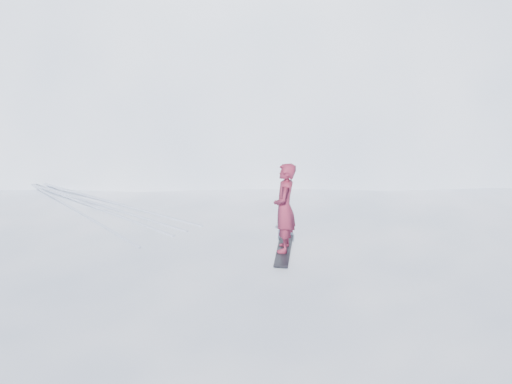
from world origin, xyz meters
TOP-DOWN VIEW (x-y plane):
  - ground at (0.00, 0.00)m, footprint 400.00×400.00m
  - near_ridge at (1.00, 3.00)m, footprint 36.00×28.00m
  - summit_peak at (22.00, 26.00)m, footprint 60.00×56.00m
  - peak_shoulder at (10.00, 20.00)m, footprint 28.00×24.00m
  - wind_bumps at (-0.56, 2.12)m, footprint 16.00×14.40m
  - snowboard at (1.51, 0.65)m, footprint 1.38×1.38m
  - snowboarder at (1.51, 0.65)m, footprint 0.85×0.84m
  - board_tracks at (-0.61, 5.75)m, footprint 2.31×5.99m

SIDE VIEW (x-z plane):
  - ground at x=0.00m, z-range 0.00..0.00m
  - near_ridge at x=1.00m, z-range -2.40..2.40m
  - summit_peak at x=22.00m, z-range -28.00..28.00m
  - peak_shoulder at x=10.00m, z-range -9.00..9.00m
  - wind_bumps at x=-0.56m, z-range -0.50..0.50m
  - snowboard at x=1.51m, z-range 2.40..2.43m
  - board_tracks at x=-0.61m, z-range 2.40..2.44m
  - snowboarder at x=1.51m, z-range 2.43..4.41m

